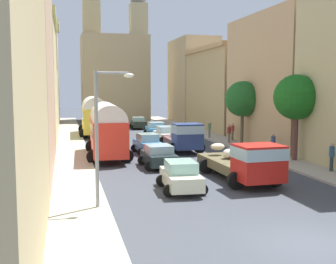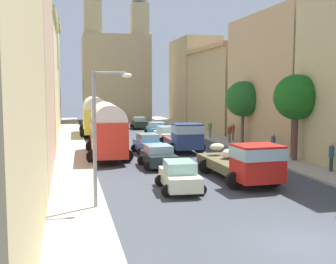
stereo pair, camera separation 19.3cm
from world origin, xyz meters
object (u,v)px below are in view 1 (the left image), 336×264
(car_1, at_px, (156,129))
(pedestrian_4, at_px, (209,129))
(parked_bus_0, at_px, (107,128))
(parked_bus_1, at_px, (94,114))
(car_5, at_px, (148,144))
(pedestrian_0, at_px, (332,156))
(car_3, at_px, (181,176))
(pedestrian_3, at_px, (273,143))
(streetlamp_near, at_px, (102,127))
(cargo_truck_0, at_px, (245,162))
(car_4, at_px, (159,156))
(car_0, at_px, (165,135))
(car_2, at_px, (138,123))
(cargo_truck_1, at_px, (183,136))
(pedestrian_2, at_px, (229,133))
(pedestrian_1, at_px, (232,131))

(car_1, bearing_deg, pedestrian_4, -40.51)
(parked_bus_0, bearing_deg, parked_bus_1, 89.86)
(pedestrian_4, bearing_deg, car_5, -134.34)
(parked_bus_0, distance_m, pedestrian_0, 15.74)
(car_3, xyz_separation_m, pedestrian_3, (9.82, 9.22, 0.23))
(streetlamp_near, bearing_deg, parked_bus_1, 86.88)
(cargo_truck_0, bearing_deg, car_5, 105.18)
(car_4, bearing_deg, pedestrian_3, 15.35)
(parked_bus_0, bearing_deg, car_0, 48.58)
(cargo_truck_0, distance_m, car_2, 32.42)
(parked_bus_0, xyz_separation_m, pedestrian_0, (12.67, -9.26, -1.16))
(car_0, height_order, car_2, car_0)
(car_2, bearing_deg, car_5, -97.61)
(pedestrian_4, bearing_deg, cargo_truck_1, -122.26)
(parked_bus_0, xyz_separation_m, pedestrian_3, (12.40, -2.20, -1.26))
(cargo_truck_0, bearing_deg, streetlamp_near, -156.87)
(car_3, relative_size, car_5, 1.02)
(car_0, relative_size, pedestrian_2, 2.35)
(cargo_truck_0, relative_size, car_2, 1.94)
(car_2, bearing_deg, pedestrian_0, -78.01)
(pedestrian_0, bearing_deg, car_5, 131.58)
(cargo_truck_0, xyz_separation_m, pedestrian_3, (5.91, 8.29, -0.20))
(cargo_truck_1, xyz_separation_m, pedestrian_4, (5.00, 7.92, -0.22))
(car_4, xyz_separation_m, car_5, (0.41, 6.12, 0.04))
(car_0, relative_size, car_1, 1.09)
(pedestrian_2, bearing_deg, car_2, 108.90)
(pedestrian_1, bearing_deg, cargo_truck_0, -109.76)
(streetlamp_near, bearing_deg, pedestrian_3, 40.05)
(car_0, relative_size, streetlamp_near, 0.72)
(car_5, distance_m, pedestrian_0, 14.13)
(parked_bus_0, bearing_deg, pedestrian_4, 40.06)
(car_0, distance_m, car_5, 6.20)
(car_0, relative_size, pedestrian_0, 2.24)
(pedestrian_2, xyz_separation_m, pedestrian_3, (0.65, -7.46, -0.03))
(streetlamp_near, bearing_deg, pedestrian_4, 61.26)
(pedestrian_1, relative_size, pedestrian_4, 0.99)
(car_0, bearing_deg, car_5, -116.45)
(car_4, relative_size, pedestrian_0, 1.97)
(car_3, bearing_deg, cargo_truck_0, 13.37)
(cargo_truck_0, xyz_separation_m, car_0, (-0.44, 17.34, -0.38))
(pedestrian_4, bearing_deg, parked_bus_1, 152.72)
(car_1, relative_size, car_2, 1.02)
(pedestrian_3, bearing_deg, car_2, 104.75)
(car_5, relative_size, pedestrian_1, 2.09)
(car_4, xyz_separation_m, pedestrian_4, (8.41, 14.30, 0.29))
(car_4, xyz_separation_m, streetlamp_near, (-4.43, -9.11, 2.82))
(car_4, bearing_deg, car_0, 74.78)
(pedestrian_4, xyz_separation_m, streetlamp_near, (-12.84, -23.41, 2.54))
(parked_bus_1, distance_m, streetlamp_near, 29.28)
(car_3, relative_size, pedestrian_4, 2.13)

